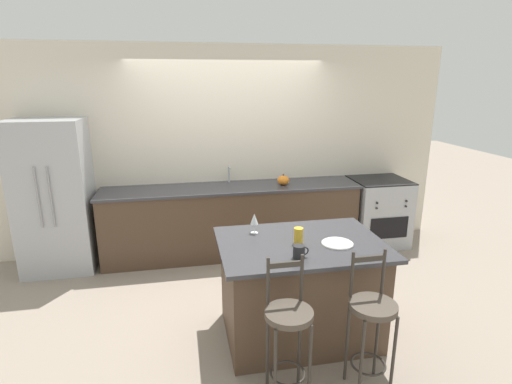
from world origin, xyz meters
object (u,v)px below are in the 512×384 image
object	(u,v)px
oven_range	(377,212)
bar_stool_far	(372,320)
bar_stool_near	(288,328)
coffee_mug	(299,252)
refrigerator	(55,197)
wine_glass	(254,219)
tumbler_cup	(298,236)
pumpkin_decoration	(283,180)
dinner_plate	(337,243)

from	to	relation	value
oven_range	bar_stool_far	distance (m)	2.95
bar_stool_near	coffee_mug	world-z (taller)	bar_stool_near
refrigerator	wine_glass	xyz separation A→B (m)	(2.12, -1.57, 0.12)
tumbler_cup	pumpkin_decoration	xyz separation A→B (m)	(0.35, 1.84, 0.02)
pumpkin_decoration	tumbler_cup	bearing A→B (deg)	-100.79
tumbler_cup	bar_stool_near	bearing A→B (deg)	-111.34
bar_stool_far	coffee_mug	world-z (taller)	bar_stool_far
dinner_plate	tumbler_cup	distance (m)	0.34
wine_glass	tumbler_cup	xyz separation A→B (m)	(0.33, -0.30, -0.06)
bar_stool_near	refrigerator	bearing A→B (deg)	130.05
bar_stool_near	coffee_mug	xyz separation A→B (m)	(0.20, 0.43, 0.38)
coffee_mug	pumpkin_decoration	xyz separation A→B (m)	(0.43, 2.11, 0.04)
bar_stool_far	wine_glass	bearing A→B (deg)	122.87
tumbler_cup	wine_glass	bearing A→B (deg)	137.23
refrigerator	dinner_plate	size ratio (longest dim) A/B	6.82
refrigerator	bar_stool_far	world-z (taller)	refrigerator
bar_stool_far	wine_glass	world-z (taller)	wine_glass
bar_stool_near	wine_glass	bearing A→B (deg)	92.94
refrigerator	pumpkin_decoration	size ratio (longest dim) A/B	11.70
wine_glass	tumbler_cup	bearing A→B (deg)	-42.77
tumbler_cup	dinner_plate	bearing A→B (deg)	-14.54
bar_stool_far	pumpkin_decoration	world-z (taller)	bar_stool_far
refrigerator	bar_stool_far	distance (m)	3.83
bar_stool_near	dinner_plate	size ratio (longest dim) A/B	4.03
refrigerator	wine_glass	distance (m)	2.64
bar_stool_far	coffee_mug	xyz separation A→B (m)	(-0.42, 0.45, 0.38)
refrigerator	oven_range	xyz separation A→B (m)	(4.18, -0.01, -0.45)
refrigerator	coffee_mug	size ratio (longest dim) A/B	14.22
refrigerator	tumbler_cup	distance (m)	3.08
refrigerator	bar_stool_near	distance (m)	3.39
refrigerator	pumpkin_decoration	bearing A→B (deg)	-0.73
bar_stool_near	tumbler_cup	xyz separation A→B (m)	(0.28, 0.71, 0.39)
oven_range	pumpkin_decoration	world-z (taller)	pumpkin_decoration
tumbler_cup	pumpkin_decoration	size ratio (longest dim) A/B	0.89
bar_stool_near	pumpkin_decoration	bearing A→B (deg)	76.17
wine_glass	tumbler_cup	size ratio (longest dim) A/B	1.34
oven_range	bar_stool_far	bearing A→B (deg)	-118.32
dinner_plate	pumpkin_decoration	xyz separation A→B (m)	(0.03, 1.92, 0.08)
tumbler_cup	pumpkin_decoration	world-z (taller)	pumpkin_decoration
tumbler_cup	refrigerator	bearing A→B (deg)	142.57
bar_stool_far	tumbler_cup	size ratio (longest dim) A/B	7.79
bar_stool_far	dinner_plate	distance (m)	0.73
oven_range	wine_glass	distance (m)	2.65
bar_stool_far	refrigerator	bearing A→B (deg)	136.95
refrigerator	tumbler_cup	bearing A→B (deg)	-37.43
wine_glass	pumpkin_decoration	xyz separation A→B (m)	(0.68, 1.53, -0.04)
wine_glass	dinner_plate	bearing A→B (deg)	-30.79
coffee_mug	oven_range	bearing A→B (deg)	49.67
dinner_plate	pumpkin_decoration	distance (m)	1.92
bar_stool_near	pumpkin_decoration	distance (m)	2.65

